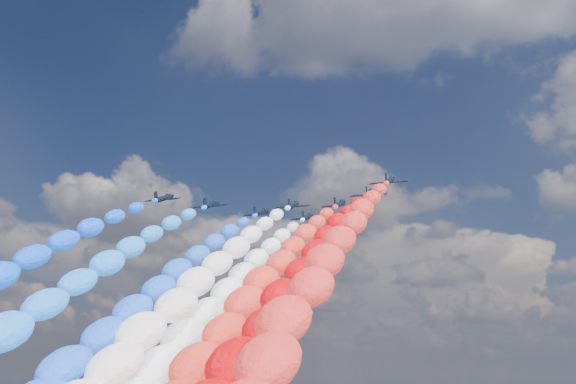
% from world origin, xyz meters
% --- Properties ---
extents(jet_0, '(7.89, 10.68, 5.77)m').
position_xyz_m(jet_0, '(-25.43, -6.40, 93.63)').
color(jet_0, black).
extents(jet_1, '(7.87, 10.67, 5.77)m').
position_xyz_m(jet_1, '(-17.86, 2.56, 93.63)').
color(jet_1, black).
extents(trail_1, '(6.96, 110.52, 61.13)m').
position_xyz_m(trail_1, '(-17.86, -53.38, 65.01)').
color(trail_1, '#227DFF').
extents(jet_2, '(8.37, 11.02, 5.77)m').
position_xyz_m(jet_2, '(-9.95, 14.01, 93.63)').
color(jet_2, black).
extents(trail_2, '(6.96, 110.52, 61.13)m').
position_xyz_m(trail_2, '(-9.95, -41.93, 65.01)').
color(trail_2, blue).
extents(jet_3, '(8.33, 10.99, 5.77)m').
position_xyz_m(jet_3, '(-0.21, 8.63, 93.63)').
color(jet_3, black).
extents(trail_3, '(6.96, 110.52, 61.13)m').
position_xyz_m(trail_3, '(-0.21, -47.32, 65.01)').
color(trail_3, white).
extents(jet_4, '(7.87, 10.66, 5.77)m').
position_xyz_m(jet_4, '(-0.72, 22.13, 93.63)').
color(jet_4, black).
extents(trail_4, '(6.96, 110.52, 61.13)m').
position_xyz_m(trail_4, '(-0.72, -33.81, 65.01)').
color(trail_4, white).
extents(jet_5, '(8.21, 10.91, 5.77)m').
position_xyz_m(jet_5, '(10.22, 10.65, 93.63)').
color(jet_5, black).
extents(trail_5, '(6.96, 110.52, 61.13)m').
position_xyz_m(trail_5, '(10.22, -45.30, 65.01)').
color(trail_5, '#F3362A').
extents(jet_6, '(8.44, 11.07, 5.77)m').
position_xyz_m(jet_6, '(18.59, 2.83, 93.63)').
color(jet_6, black).
extents(trail_6, '(6.96, 110.52, 61.13)m').
position_xyz_m(trail_6, '(18.59, -53.11, 65.01)').
color(trail_6, red).
extents(jet_7, '(8.00, 10.76, 5.77)m').
position_xyz_m(jet_7, '(24.67, -6.43, 93.63)').
color(jet_7, black).
extents(trail_7, '(6.96, 110.52, 61.13)m').
position_xyz_m(trail_7, '(24.67, -62.37, 65.01)').
color(trail_7, red).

